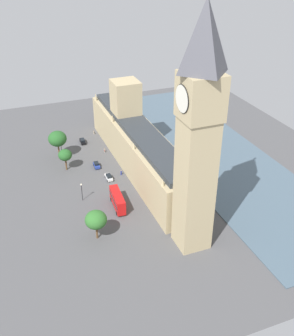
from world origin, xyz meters
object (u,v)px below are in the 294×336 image
Objects in this scene: car_black_opposite_hall at (83,141)px; plane_tree_under_trees at (57,139)px; car_white_near_tower at (109,177)px; clock_tower at (198,133)px; car_blue_by_river_gate at (97,165)px; street_lamp_slot_10 at (82,189)px; double_decker_bus_kerbside at (117,200)px; plane_tree_midblock at (65,155)px; plane_tree_trailing at (96,220)px; pedestrian_corner at (94,132)px; parliament_building at (137,143)px; pedestrian_far_end at (121,173)px; pedestrian_leading at (105,150)px; street_lamp_slot_11 at (61,146)px.

plane_tree_under_trees is (10.54, 8.45, 6.63)m from car_black_opposite_hall.
clock_tower is at bearing -73.79° from car_white_near_tower.
street_lamp_slot_10 reaches higher than car_blue_by_river_gate.
double_decker_bus_kerbside is 29.34m from plane_tree_midblock.
car_black_opposite_hall is at bearing -99.59° from plane_tree_trailing.
car_blue_by_river_gate is 0.50× the size of plane_tree_trailing.
pedestrian_corner is at bearing -99.56° from car_blue_by_river_gate.
parliament_building is at bearing 149.18° from plane_tree_under_trees.
plane_tree_midblock is at bearing -87.75° from street_lamp_slot_10.
pedestrian_corner is (-4.41, -35.78, -0.21)m from car_white_near_tower.
plane_tree_under_trees is at bearing 161.63° from pedestrian_far_end.
clock_tower is 5.94× the size of plane_tree_under_trees.
street_lamp_slot_10 is at bearing -141.08° from car_white_near_tower.
pedestrian_far_end is at bearing 15.97° from car_white_near_tower.
car_black_opposite_hall is (14.24, -23.23, -7.26)m from parliament_building.
plane_tree_under_trees is at bearing -44.36° from pedestrian_corner.
plane_tree_midblock is (9.93, 18.04, 4.75)m from car_black_opposite_hall.
double_decker_bus_kerbside is 7.04× the size of pedestrian_corner.
pedestrian_leading is (6.92, -57.15, -31.01)m from clock_tower.
clock_tower reaches higher than plane_tree_midblock.
street_lamp_slot_10 is at bearing -116.48° from pedestrian_far_end.
pedestrian_leading is at bearing -57.47° from car_black_opposite_hall.
double_decker_bus_kerbside is at bearing -86.93° from car_black_opposite_hall.
street_lamp_slot_10 is (21.90, -29.39, -27.54)m from clock_tower.
street_lamp_slot_10 is at bearing 144.55° from double_decker_bus_kerbside.
clock_tower is at bearing 108.35° from pedestrian_leading.
clock_tower is at bearing -55.40° from double_decker_bus_kerbside.
pedestrian_corner is at bearing 83.11° from car_white_near_tower.
street_lamp_slot_11 is (15.85, 15.39, 4.14)m from pedestrian_corner.
plane_tree_under_trees is (16.72, 14.75, 6.84)m from pedestrian_corner.
parliament_building is 41.33m from plane_tree_trailing.
double_decker_bus_kerbside is at bearing 92.43° from car_blue_by_river_gate.
parliament_building is at bearing 149.40° from street_lamp_slot_11.
pedestrian_corner is at bearing -135.85° from street_lamp_slot_11.
car_blue_by_river_gate is 9.46m from car_white_near_tower.
street_lamp_slot_11 is (15.52, -1.40, 4.10)m from pedestrian_leading.
clock_tower is 5.75× the size of double_decker_bus_kerbside.
car_white_near_tower is 0.57× the size of plane_tree_midblock.
plane_tree_midblock is at bearing 135.77° from car_white_near_tower.
parliament_building is 27.98m from street_lamp_slot_11.
clock_tower reaches higher than pedestrian_corner.
parliament_building is at bearing 19.49° from pedestrian_corner.
parliament_building is 12.53× the size of street_lamp_slot_10.
car_white_near_tower reaches higher than pedestrian_far_end.
pedestrian_leading is at bearing 3.10° from pedestrian_corner.
car_white_near_tower is at bearing -133.49° from pedestrian_far_end.
parliament_building reaches higher than pedestrian_far_end.
clock_tower is 45.85m from street_lamp_slot_10.
car_white_near_tower is at bearing 26.61° from parliament_building.
plane_tree_trailing is at bearing -112.40° from car_white_near_tower.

